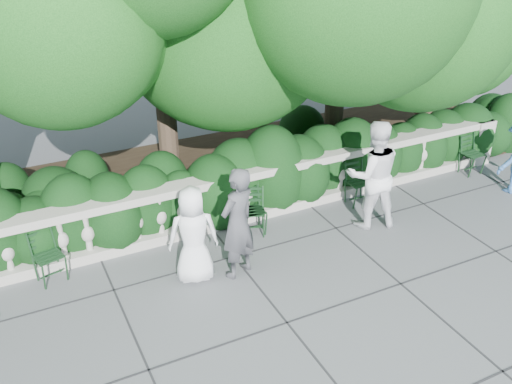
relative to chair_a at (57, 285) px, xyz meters
name	(u,v)px	position (x,y,z in m)	size (l,w,h in m)	color
ground	(284,275)	(3.25, -1.33, 0.00)	(90.00, 90.00, 0.00)	#4A4C51
balustrade	(236,198)	(3.25, 0.47, 0.49)	(12.00, 0.44, 1.00)	#9E998E
shrub_hedge	(212,193)	(3.25, 1.67, 0.00)	(15.00, 2.60, 1.70)	black
chair_a	(57,285)	(0.00, 0.00, 0.00)	(0.44, 0.48, 0.84)	black
chair_c	(256,237)	(3.34, -0.15, 0.00)	(0.44, 0.48, 0.84)	black
chair_d	(361,207)	(5.61, -0.08, 0.00)	(0.44, 0.48, 0.84)	black
chair_e	(253,238)	(3.29, -0.15, 0.00)	(0.44, 0.48, 0.84)	black
chair_f	(474,176)	(8.53, -0.06, 0.00)	(0.44, 0.48, 0.84)	black
person_businessman	(193,235)	(1.98, -0.78, 0.79)	(0.77, 0.50, 1.58)	white
person_woman_grey	(238,223)	(2.63, -0.96, 0.92)	(0.67, 0.44, 1.83)	#434348
person_casual_man	(373,175)	(5.35, -0.64, 0.99)	(0.96, 0.75, 1.98)	white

